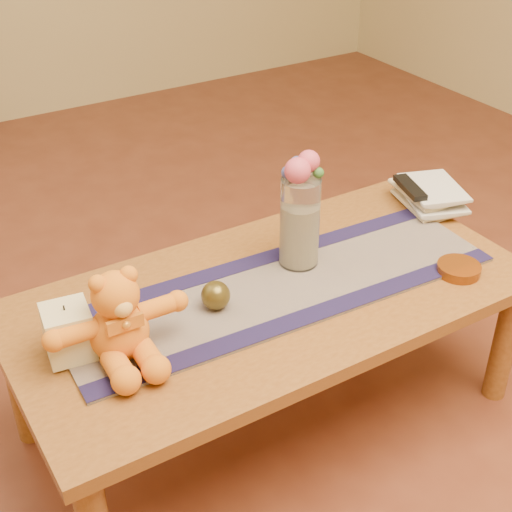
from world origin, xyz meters
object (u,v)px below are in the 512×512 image
teddy_bear (117,316)px  bronze_ball (216,295)px  glass_vase (300,222)px  amber_dish (459,269)px  book_bottom (406,207)px  tv_remote (410,187)px  pillar_candle (68,332)px

teddy_bear → bronze_ball: 0.29m
glass_vase → amber_dish: size_ratio=2.15×
book_bottom → tv_remote: size_ratio=1.39×
teddy_bear → pillar_candle: size_ratio=2.54×
teddy_bear → tv_remote: size_ratio=2.03×
glass_vase → tv_remote: bearing=9.0°
teddy_bear → book_bottom: size_ratio=1.46×
bronze_ball → amber_dish: (0.66, -0.20, -0.03)m
pillar_candle → tv_remote: pillar_candle is taller
tv_remote → amber_dish: (-0.12, -0.35, -0.07)m
pillar_candle → glass_vase: (0.68, 0.05, 0.07)m
book_bottom → glass_vase: bearing=-156.3°
amber_dish → teddy_bear: bearing=170.1°
pillar_candle → glass_vase: size_ratio=0.49×
teddy_bear → pillar_candle: teddy_bear is taller
teddy_bear → bronze_ball: teddy_bear is taller
amber_dish → pillar_candle: bearing=167.8°
tv_remote → amber_dish: tv_remote is taller
glass_vase → book_bottom: 0.50m
glass_vase → tv_remote: 0.48m
teddy_bear → glass_vase: (0.58, 0.11, 0.02)m
tv_remote → teddy_bear: bearing=-153.5°
teddy_bear → glass_vase: 0.59m
pillar_candle → glass_vase: bearing=4.0°
bronze_ball → tv_remote: tv_remote is taller
bronze_ball → book_bottom: 0.79m
glass_vase → bronze_ball: size_ratio=3.43×
tv_remote → pillar_candle: bearing=-157.3°
book_bottom → amber_dish: size_ratio=1.84×
tv_remote → book_bottom: bearing=90.0°
book_bottom → tv_remote: tv_remote is taller
bronze_ball → pillar_candle: bearing=177.1°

